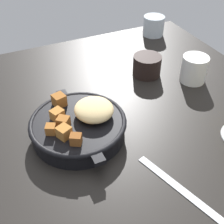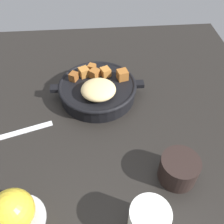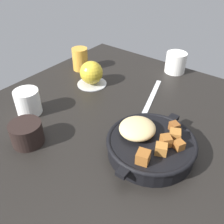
{
  "view_description": "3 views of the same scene",
  "coord_description": "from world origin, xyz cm",
  "px_view_note": "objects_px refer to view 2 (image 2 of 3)",
  "views": [
    {
      "loc": [
        46.43,
        -22.48,
        47.7
      ],
      "look_at": [
        -2.07,
        -0.05,
        3.29
      ],
      "focal_mm": 46.33,
      "sensor_mm": 36.0,
      "label": 1
    },
    {
      "loc": [
        -1.08,
        45.99,
        51.44
      ],
      "look_at": [
        -4.54,
        3.08,
        5.53
      ],
      "focal_mm": 40.82,
      "sensor_mm": 36.0,
      "label": 2
    },
    {
      "loc": [
        -42.42,
        -28.43,
        45.61
      ],
      "look_at": [
        -0.34,
        4.05,
        6.44
      ],
      "focal_mm": 39.54,
      "sensor_mm": 36.0,
      "label": 3
    }
  ],
  "objects_px": {
    "red_apple": "(12,211)",
    "coffee_mug_dark": "(179,169)",
    "cast_iron_skillet": "(98,89)",
    "butter_knife": "(8,135)",
    "white_creamer_pitcher": "(149,221)"
  },
  "relations": [
    {
      "from": "cast_iron_skillet",
      "to": "white_creamer_pitcher",
      "type": "xyz_separation_m",
      "value": [
        -0.08,
        0.38,
        0.01
      ]
    },
    {
      "from": "red_apple",
      "to": "coffee_mug_dark",
      "type": "xyz_separation_m",
      "value": [
        -0.33,
        -0.07,
        -0.02
      ]
    },
    {
      "from": "cast_iron_skillet",
      "to": "red_apple",
      "type": "xyz_separation_m",
      "value": [
        0.17,
        0.34,
        0.02
      ]
    },
    {
      "from": "red_apple",
      "to": "white_creamer_pitcher",
      "type": "xyz_separation_m",
      "value": [
        -0.25,
        0.04,
        -0.01
      ]
    },
    {
      "from": "cast_iron_skillet",
      "to": "coffee_mug_dark",
      "type": "bearing_deg",
      "value": 120.79
    },
    {
      "from": "coffee_mug_dark",
      "to": "butter_knife",
      "type": "bearing_deg",
      "value": -20.29
    },
    {
      "from": "red_apple",
      "to": "cast_iron_skillet",
      "type": "bearing_deg",
      "value": -116.47
    },
    {
      "from": "cast_iron_skillet",
      "to": "red_apple",
      "type": "height_order",
      "value": "red_apple"
    },
    {
      "from": "red_apple",
      "to": "coffee_mug_dark",
      "type": "bearing_deg",
      "value": -168.08
    },
    {
      "from": "cast_iron_skillet",
      "to": "butter_knife",
      "type": "bearing_deg",
      "value": 28.36
    },
    {
      "from": "butter_knife",
      "to": "coffee_mug_dark",
      "type": "height_order",
      "value": "coffee_mug_dark"
    },
    {
      "from": "red_apple",
      "to": "coffee_mug_dark",
      "type": "distance_m",
      "value": 0.34
    },
    {
      "from": "butter_knife",
      "to": "white_creamer_pitcher",
      "type": "height_order",
      "value": "white_creamer_pitcher"
    },
    {
      "from": "butter_knife",
      "to": "white_creamer_pitcher",
      "type": "xyz_separation_m",
      "value": [
        -0.31,
        0.25,
        0.04
      ]
    },
    {
      "from": "red_apple",
      "to": "coffee_mug_dark",
      "type": "height_order",
      "value": "red_apple"
    }
  ]
}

